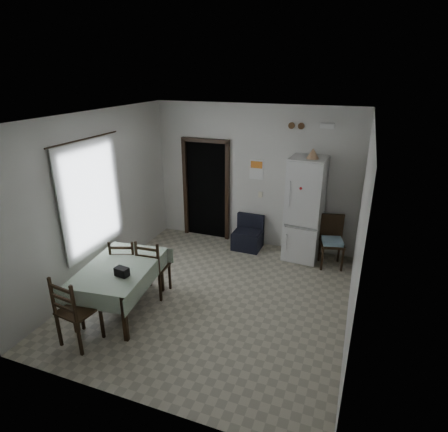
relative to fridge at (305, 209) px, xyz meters
name	(u,v)px	position (x,y,z in m)	size (l,w,h in m)	color
ground	(213,297)	(-1.11, -1.93, -1.01)	(4.50, 4.50, 0.00)	#A59E87
ceiling	(211,116)	(-1.11, -1.93, 1.89)	(4.20, 4.50, 0.02)	white
wall_back	(254,177)	(-1.11, 0.32, 0.44)	(4.20, 0.02, 2.90)	silver
wall_front	(127,293)	(-1.11, -4.18, 0.44)	(4.20, 0.02, 2.90)	silver
wall_left	(97,199)	(-3.21, -1.93, 0.44)	(0.02, 4.50, 2.90)	silver
wall_right	(359,235)	(0.99, -1.93, 0.44)	(0.02, 4.50, 2.90)	silver
doorway	(210,188)	(-2.16, 0.52, 0.05)	(1.06, 0.52, 2.22)	black
window_recess	(86,197)	(-3.26, -2.13, 0.54)	(0.10, 1.20, 1.60)	silver
curtain	(92,198)	(-3.15, -2.13, 0.54)	(0.02, 1.45, 1.85)	silver
curtain_rod	(84,139)	(-3.14, -2.13, 1.49)	(0.02, 0.02, 1.60)	black
calendar	(256,170)	(-1.06, 0.31, 0.61)	(0.28, 0.02, 0.40)	white
calendar_image	(257,165)	(-1.06, 0.30, 0.71)	(0.24, 0.01, 0.14)	orange
light_switch	(260,195)	(-0.96, 0.31, 0.09)	(0.08, 0.02, 0.12)	beige
vent_left	(292,126)	(-0.41, 0.30, 1.51)	(0.12, 0.12, 0.03)	brown
vent_right	(301,126)	(-0.23, 0.30, 1.51)	(0.12, 0.12, 0.03)	brown
emergency_light	(327,126)	(0.24, 0.28, 1.54)	(0.25, 0.07, 0.09)	white
fridge	(305,209)	(0.00, 0.00, 0.00)	(0.65, 0.65, 2.02)	silver
tan_cone	(313,153)	(0.07, -0.08, 1.10)	(0.22, 0.22, 0.18)	tan
navy_seat	(248,233)	(-1.12, 0.00, -0.66)	(0.57, 0.55, 0.69)	black
corner_chair	(332,242)	(0.58, -0.19, -0.52)	(0.43, 0.43, 0.98)	black
dining_table	(121,288)	(-2.30, -2.74, -0.62)	(0.97, 1.48, 0.77)	#96AA91
black_bag	(122,272)	(-2.08, -2.96, -0.17)	(0.20, 0.12, 0.13)	black
dining_chair_far_left	(126,264)	(-2.54, -2.24, -0.51)	(0.42, 0.42, 0.99)	black
dining_chair_far_right	(154,266)	(-2.07, -2.16, -0.50)	(0.43, 0.43, 1.01)	black
dining_chair_near_head	(78,309)	(-2.40, -3.56, -0.48)	(0.45, 0.45, 1.06)	black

